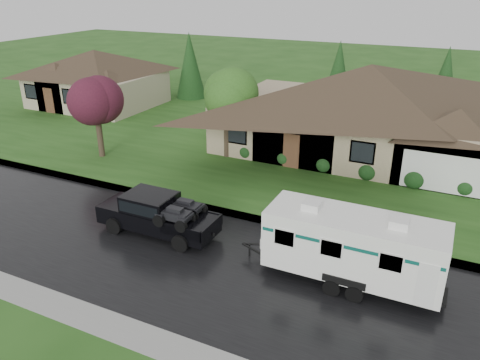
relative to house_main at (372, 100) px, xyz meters
The scene contains 11 objects.
ground 14.48m from the house_main, 99.41° to the right, with size 140.00×140.00×0.00m, color #234D18.
road 16.40m from the house_main, 98.24° to the right, with size 140.00×8.00×0.01m, color black.
curb 12.32m from the house_main, 101.19° to the right, with size 140.00×0.50×0.15m, color gray.
lawn 4.36m from the house_main, 153.11° to the left, with size 140.00×26.00×0.15m, color #234D18.
house_main is the anchor object (origin of this frame).
house_far 24.17m from the house_main, behind, with size 10.80×8.64×5.80m.
tree_left_green 9.19m from the house_main, 148.94° to the right, with size 3.26×3.26×5.39m.
tree_red 17.17m from the house_main, 151.64° to the right, with size 3.04×3.04×5.03m.
shrub_row 5.42m from the house_main, 93.69° to the right, with size 13.60×1.00×1.00m.
pickup_truck 16.14m from the house_main, 113.78° to the right, with size 5.51×2.09×1.84m.
travel_trailer 14.90m from the house_main, 80.73° to the right, with size 6.80×2.39×3.05m.
Camera 1 is at (7.30, -15.86, 10.61)m, focal length 35.00 mm.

